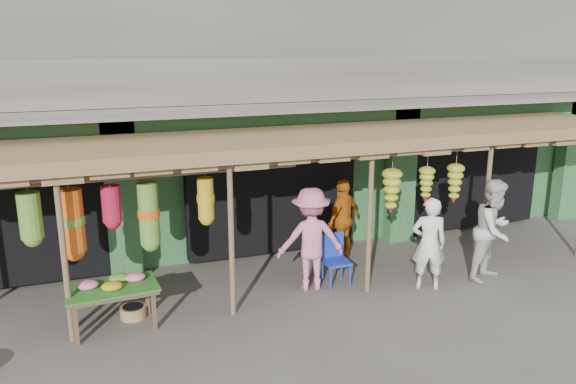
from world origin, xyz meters
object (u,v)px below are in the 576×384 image
object	(u,v)px
flower_table	(112,289)
blue_chair	(335,256)
person_right	(494,230)
person_shopper	(311,239)
person_vendor	(343,219)
person_front	(429,243)

from	to	relation	value
flower_table	blue_chair	world-z (taller)	blue_chair
person_right	person_shopper	size ratio (longest dim) A/B	1.03
person_shopper	person_right	bearing A→B (deg)	175.71
flower_table	person_shopper	distance (m)	3.49
flower_table	person_right	xyz separation A→B (m)	(6.83, -0.49, 0.30)
blue_chair	person_shopper	distance (m)	0.65
blue_chair	person_vendor	distance (m)	1.37
person_front	person_vendor	world-z (taller)	person_front
blue_chair	person_front	distance (m)	1.72
blue_chair	person_vendor	bearing A→B (deg)	58.69
person_front	person_shopper	xyz separation A→B (m)	(-2.00, 0.74, 0.09)
flower_table	person_vendor	world-z (taller)	person_vendor
flower_table	person_front	xyz separation A→B (m)	(5.46, -0.42, 0.19)
flower_table	blue_chair	size ratio (longest dim) A/B	1.49
flower_table	person_shopper	world-z (taller)	person_shopper
person_vendor	person_shopper	world-z (taller)	person_shopper
person_front	person_right	xyz separation A→B (m)	(1.37, -0.07, 0.12)
blue_chair	person_front	bearing A→B (deg)	-26.23
person_front	person_right	bearing A→B (deg)	-159.78
person_vendor	person_shopper	xyz separation A→B (m)	(-1.22, -1.16, 0.10)
person_vendor	person_shopper	distance (m)	1.69
blue_chair	person_vendor	size ratio (longest dim) A/B	0.56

